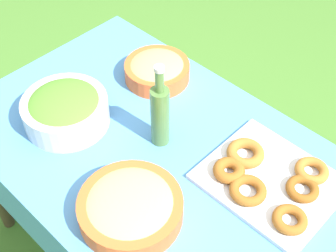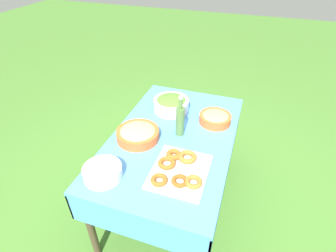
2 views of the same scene
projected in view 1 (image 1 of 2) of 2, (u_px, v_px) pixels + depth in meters
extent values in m
cube|color=#4C8CD1|center=(161.00, 155.00, 1.54)|extent=(1.40, 0.86, 0.02)
cube|color=#4C8CD1|center=(237.00, 115.00, 1.84)|extent=(1.40, 0.01, 0.22)
cube|color=#4C8CD1|center=(44.00, 85.00, 1.96)|extent=(0.01, 0.86, 0.22)
cylinder|color=#473828|center=(122.00, 91.00, 2.29)|extent=(0.05, 0.05, 0.70)
cylinder|color=silver|center=(66.00, 112.00, 1.59)|extent=(0.29, 0.29, 0.10)
ellipsoid|color=#51892D|center=(64.00, 104.00, 1.57)|extent=(0.26, 0.26, 0.07)
cylinder|color=#E05B28|center=(131.00, 209.00, 1.34)|extent=(0.30, 0.30, 0.07)
ellipsoid|color=tan|center=(130.00, 204.00, 1.33)|extent=(0.27, 0.27, 0.06)
cube|color=silver|center=(270.00, 181.00, 1.44)|extent=(0.40, 0.34, 0.02)
torus|color=brown|center=(302.00, 189.00, 1.40)|extent=(0.14, 0.14, 0.03)
torus|color=#93561E|center=(248.00, 190.00, 1.39)|extent=(0.12, 0.12, 0.03)
torus|color=#A36628|center=(312.00, 171.00, 1.44)|extent=(0.14, 0.14, 0.03)
torus|color=#A36628|center=(245.00, 153.00, 1.49)|extent=(0.15, 0.15, 0.03)
torus|color=#93561E|center=(290.00, 219.00, 1.32)|extent=(0.13, 0.13, 0.03)
torus|color=#93561E|center=(229.00, 170.00, 1.44)|extent=(0.14, 0.14, 0.04)
cylinder|color=#4C7238|center=(160.00, 117.00, 1.49)|extent=(0.06, 0.06, 0.22)
cylinder|color=#4C7238|center=(159.00, 81.00, 1.38)|extent=(0.03, 0.03, 0.08)
cylinder|color=#B7B7B7|center=(159.00, 69.00, 1.34)|extent=(0.03, 0.03, 0.02)
cylinder|color=#E05B28|center=(157.00, 71.00, 1.76)|extent=(0.25, 0.25, 0.07)
ellipsoid|color=tan|center=(157.00, 67.00, 1.75)|extent=(0.22, 0.22, 0.06)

